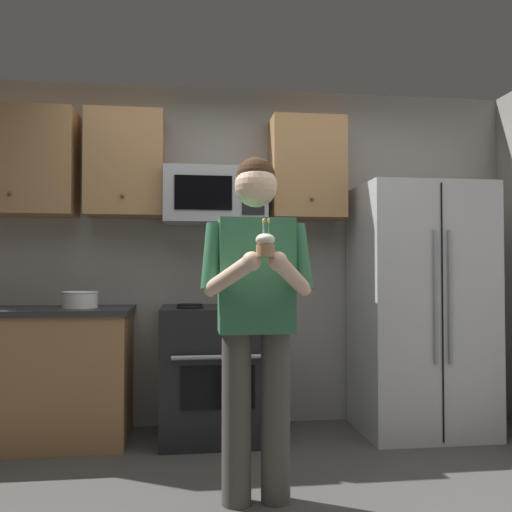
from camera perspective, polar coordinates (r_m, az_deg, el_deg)
The scene contains 9 objects.
wall_back at distance 4.28m, azimuth -2.51°, elevation 0.11°, with size 4.40×0.10×2.60m, color gray.
oven_range at distance 3.95m, azimuth -4.27°, elevation -11.97°, with size 0.76×0.70×0.93m.
microwave at distance 4.04m, azimuth -4.32°, elevation 6.20°, with size 0.74×0.41×0.40m.
refrigerator at distance 4.20m, azimuth 16.73°, elevation -5.24°, with size 0.90×0.75×1.80m.
cabinet_row_upper at distance 4.14m, azimuth -12.44°, elevation 9.27°, with size 2.78×0.36×0.76m.
counter_left at distance 4.11m, azimuth -23.08°, elevation -11.42°, with size 1.44×0.66×0.92m.
bowl_large_white at distance 3.93m, azimuth -17.94°, elevation -4.32°, with size 0.25×0.25×0.11m.
person at distance 2.78m, azimuth 0.04°, elevation -5.25°, with size 0.60×0.48×1.76m.
cupcake at distance 2.46m, azimuth 1.00°, elevation 1.22°, with size 0.09×0.09×0.17m.
Camera 1 is at (-0.35, -2.52, 1.17)m, focal length 38.26 mm.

